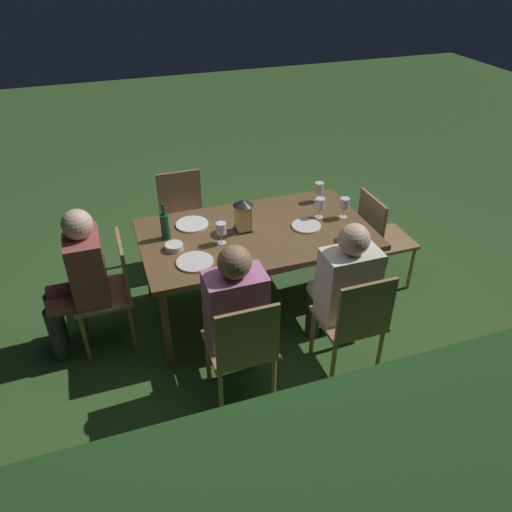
{
  "coord_description": "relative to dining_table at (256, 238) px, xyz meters",
  "views": [
    {
      "loc": [
        1.06,
        3.1,
        2.7
      ],
      "look_at": [
        0.0,
        0.0,
        0.52
      ],
      "focal_mm": 34.89,
      "sensor_mm": 36.0,
      "label": 1
    }
  ],
  "objects": [
    {
      "name": "wine_glass_d",
      "position": [
        0.29,
        0.07,
        0.17
      ],
      "size": [
        0.08,
        0.08,
        0.17
      ],
      "color": "silver",
      "rests_on": "dining_table"
    },
    {
      "name": "person_in_rust",
      "position": [
        1.32,
        0.0,
        -0.05
      ],
      "size": [
        0.48,
        0.38,
        1.15
      ],
      "color": "#9E4C47",
      "rests_on": "ground"
    },
    {
      "name": "plate_c",
      "position": [
        -0.4,
        0.05,
        0.06
      ],
      "size": [
        0.23,
        0.23,
        0.01
      ],
      "primitive_type": "cylinder",
      "color": "silver",
      "rests_on": "dining_table"
    },
    {
      "name": "person_in_pink",
      "position": [
        0.4,
        0.7,
        -0.05
      ],
      "size": [
        0.38,
        0.47,
        1.15
      ],
      "color": "#C675A3",
      "rests_on": "ground"
    },
    {
      "name": "chair_side_right_a",
      "position": [
        -0.4,
        0.9,
        -0.21
      ],
      "size": [
        0.42,
        0.4,
        0.87
      ],
      "color": "#9E7A51",
      "rests_on": "ground"
    },
    {
      "name": "chair_head_far",
      "position": [
        1.13,
        0.0,
        -0.21
      ],
      "size": [
        0.4,
        0.42,
        0.87
      ],
      "color": "#9E7A51",
      "rests_on": "ground"
    },
    {
      "name": "chair_side_left_b",
      "position": [
        0.4,
        -0.9,
        -0.21
      ],
      "size": [
        0.42,
        0.4,
        0.87
      ],
      "color": "#9E7A51",
      "rests_on": "ground"
    },
    {
      "name": "chair_side_right_b",
      "position": [
        0.4,
        0.9,
        -0.21
      ],
      "size": [
        0.42,
        0.4,
        0.87
      ],
      "color": "#9E7A51",
      "rests_on": "ground"
    },
    {
      "name": "chair_head_near",
      "position": [
        -1.13,
        0.0,
        -0.21
      ],
      "size": [
        0.4,
        0.42,
        0.87
      ],
      "color": "#9E7A51",
      "rests_on": "ground"
    },
    {
      "name": "lantern_centerpiece",
      "position": [
        0.09,
        -0.05,
        0.2
      ],
      "size": [
        0.15,
        0.15,
        0.27
      ],
      "color": "black",
      "rests_on": "dining_table"
    },
    {
      "name": "dining_table",
      "position": [
        0.0,
        0.0,
        0.0
      ],
      "size": [
        1.76,
        1.01,
        0.74
      ],
      "color": "brown",
      "rests_on": "ground"
    },
    {
      "name": "person_in_cream",
      "position": [
        -0.4,
        0.7,
        -0.05
      ],
      "size": [
        0.38,
        0.47,
        1.15
      ],
      "color": "white",
      "rests_on": "ground"
    },
    {
      "name": "ground_plane",
      "position": [
        0.0,
        0.0,
        -0.69
      ],
      "size": [
        16.0,
        16.0,
        0.0
      ],
      "primitive_type": "plane",
      "color": "#385B28"
    },
    {
      "name": "plate_a",
      "position": [
        0.44,
        -0.26,
        0.06
      ],
      "size": [
        0.26,
        0.26,
        0.01
      ],
      "primitive_type": "cylinder",
      "color": "white",
      "rests_on": "dining_table"
    },
    {
      "name": "wine_glass_b",
      "position": [
        -0.55,
        -0.05,
        0.17
      ],
      "size": [
        0.08,
        0.08,
        0.17
      ],
      "color": "silver",
      "rests_on": "dining_table"
    },
    {
      "name": "bowl_olives",
      "position": [
        -0.6,
        0.34,
        0.08
      ],
      "size": [
        0.13,
        0.13,
        0.05
      ],
      "color": "silver",
      "rests_on": "dining_table"
    },
    {
      "name": "wine_glass_a",
      "position": [
        -0.67,
        -0.32,
        0.17
      ],
      "size": [
        0.08,
        0.08,
        0.17
      ],
      "color": "silver",
      "rests_on": "dining_table"
    },
    {
      "name": "plate_b",
      "position": [
        0.54,
        0.26,
        0.06
      ],
      "size": [
        0.26,
        0.26,
        0.01
      ],
      "primitive_type": "cylinder",
      "color": "silver",
      "rests_on": "dining_table"
    },
    {
      "name": "bowl_bread",
      "position": [
        0.64,
        0.04,
        0.08
      ],
      "size": [
        0.13,
        0.13,
        0.04
      ],
      "color": "silver",
      "rests_on": "dining_table"
    },
    {
      "name": "green_bottle_on_table",
      "position": [
        0.67,
        -0.13,
        0.16
      ],
      "size": [
        0.07,
        0.07,
        0.29
      ],
      "color": "#144723",
      "rests_on": "dining_table"
    },
    {
      "name": "wine_glass_c",
      "position": [
        -0.74,
        0.01,
        0.17
      ],
      "size": [
        0.08,
        0.08,
        0.17
      ],
      "color": "silver",
      "rests_on": "dining_table"
    }
  ]
}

